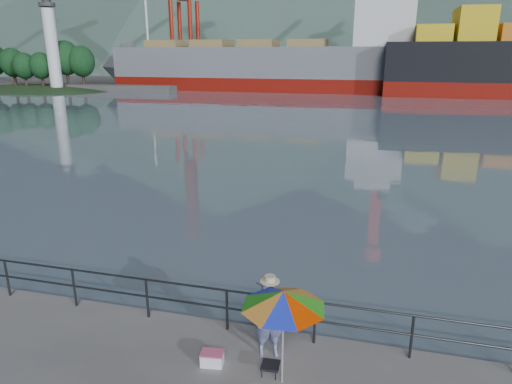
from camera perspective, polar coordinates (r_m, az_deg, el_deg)
harbor_water at (r=137.13m, az=13.56°, el=14.03°), size 500.00×280.00×0.00m
far_dock at (r=100.31m, az=18.71°, el=12.68°), size 200.00×40.00×0.40m
guardrail at (r=11.03m, az=-8.73°, el=-13.59°), size 22.00×0.06×1.03m
lighthouse_islet at (r=90.89m, az=-26.23°, el=11.65°), size 48.00×26.40×19.20m
fisherman at (r=9.74m, az=1.70°, el=-15.62°), size 0.73×0.61×1.70m
beach_umbrella at (r=8.55m, az=3.46°, el=-13.24°), size 1.99×1.99×1.97m
folding_stool at (r=9.66m, az=1.81°, el=-21.23°), size 0.37×0.37×0.23m
cooler_bag at (r=9.92m, az=-5.50°, el=-20.06°), size 0.48×0.36×0.26m
fishing_rod at (r=11.17m, az=1.63°, el=-16.08°), size 0.20×1.62×1.14m
bulk_carrier at (r=81.14m, az=3.64°, el=15.56°), size 56.03×9.70×14.50m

